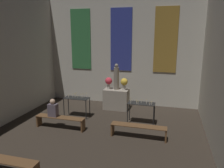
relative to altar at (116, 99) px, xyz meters
name	(u,v)px	position (x,y,z in m)	size (l,w,h in m)	color
wall_back	(121,50)	(0.00, 1.02, 2.33)	(8.13, 0.16, 5.60)	beige
altar	(116,99)	(0.00, 0.00, 0.00)	(1.20, 0.72, 1.00)	gray
statue	(116,77)	(0.00, 0.00, 1.09)	(0.25, 0.25, 1.27)	gray
flower_vase_left	(109,82)	(-0.39, 0.00, 0.86)	(0.35, 0.35, 0.57)	beige
flower_vase_right	(124,83)	(0.39, 0.00, 0.86)	(0.35, 0.35, 0.57)	beige
candle_rack_left	(77,100)	(-1.45, -1.50, 0.26)	(1.12, 0.50, 1.08)	black
candle_rack_right	(141,106)	(1.45, -1.50, 0.25)	(1.12, 0.50, 1.08)	black
pew_second_left	(3,163)	(-1.55, -5.91, -0.15)	(1.98, 0.36, 0.48)	brown
pew_back_left	(60,120)	(-1.55, -2.85, -0.15)	(1.98, 0.36, 0.48)	brown
pew_back_right	(138,129)	(1.55, -2.85, -0.15)	(1.98, 0.36, 0.48)	brown
person_seated	(53,109)	(-1.84, -2.85, 0.29)	(0.36, 0.24, 0.71)	#564C56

